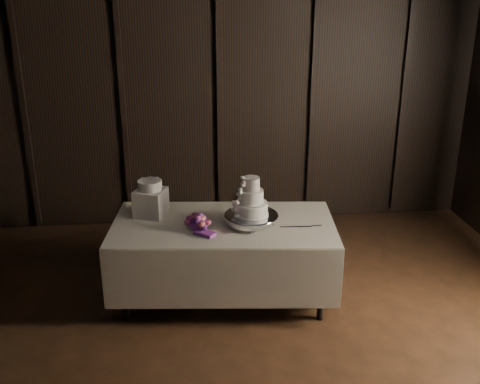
# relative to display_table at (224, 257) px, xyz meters

# --- Properties ---
(room) EXTENTS (6.08, 7.08, 3.08)m
(room) POSITION_rel_display_table_xyz_m (0.09, -1.65, 1.08)
(room) COLOR black
(room) RESTS_ON ground
(display_table) EXTENTS (2.08, 1.23, 0.76)m
(display_table) POSITION_rel_display_table_xyz_m (0.00, 0.00, 0.00)
(display_table) COLOR silver
(display_table) RESTS_ON ground
(cake_stand) EXTENTS (0.61, 0.61, 0.09)m
(cake_stand) POSITION_rel_display_table_xyz_m (0.24, -0.05, 0.39)
(cake_stand) COLOR silver
(cake_stand) RESTS_ON display_table
(wedding_cake) EXTENTS (0.33, 0.29, 0.35)m
(wedding_cake) POSITION_rel_display_table_xyz_m (0.22, -0.07, 0.57)
(wedding_cake) COLOR white
(wedding_cake) RESTS_ON cake_stand
(bouquet) EXTENTS (0.46, 0.48, 0.18)m
(bouquet) POSITION_rel_display_table_xyz_m (-0.23, -0.12, 0.41)
(bouquet) COLOR #C2487B
(bouquet) RESTS_ON display_table
(box_pedestal) EXTENTS (0.33, 0.33, 0.25)m
(box_pedestal) POSITION_rel_display_table_xyz_m (-0.65, 0.25, 0.47)
(box_pedestal) COLOR white
(box_pedestal) RESTS_ON display_table
(small_cake) EXTENTS (0.29, 0.29, 0.09)m
(small_cake) POSITION_rel_display_table_xyz_m (-0.65, 0.25, 0.64)
(small_cake) COLOR white
(small_cake) RESTS_ON box_pedestal
(cake_knife) EXTENTS (0.37, 0.04, 0.01)m
(cake_knife) POSITION_rel_display_table_xyz_m (0.63, -0.16, 0.35)
(cake_knife) COLOR silver
(cake_knife) RESTS_ON display_table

